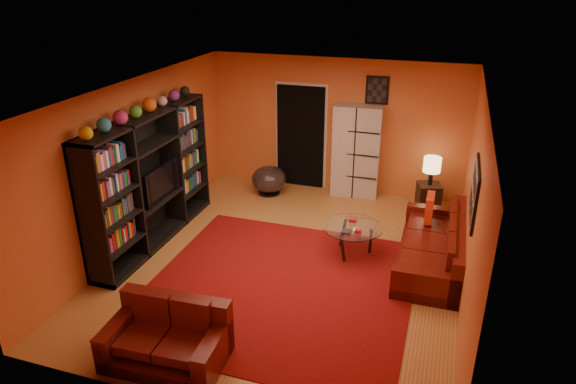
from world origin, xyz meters
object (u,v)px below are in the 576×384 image
(storage_cabinet, at_px, (356,151))
(loveseat, at_px, (169,336))
(table_lamp, at_px, (432,165))
(entertainment_unit, at_px, (151,180))
(bowl_chair, at_px, (269,179))
(side_table, at_px, (428,197))
(sofa, at_px, (437,247))
(coffee_table, at_px, (352,230))
(tv, at_px, (156,182))

(storage_cabinet, bearing_deg, loveseat, -105.87)
(storage_cabinet, xyz_separation_m, table_lamp, (1.43, -0.27, -0.02))
(entertainment_unit, bearing_deg, bowl_chair, 64.09)
(entertainment_unit, relative_size, side_table, 6.00)
(sofa, xyz_separation_m, coffee_table, (-1.27, -0.08, 0.13))
(storage_cabinet, bearing_deg, tv, -138.47)
(tv, xyz_separation_m, bowl_chair, (1.07, 2.25, -0.69))
(coffee_table, relative_size, bowl_chair, 1.35)
(bowl_chair, bearing_deg, coffee_table, -41.72)
(sofa, xyz_separation_m, bowl_chair, (-3.29, 1.72, 0.01))
(tv, relative_size, coffee_table, 1.03)
(table_lamp, bearing_deg, bowl_chair, -175.97)
(sofa, height_order, bowl_chair, sofa)
(bowl_chair, bearing_deg, sofa, -27.55)
(tv, height_order, storage_cabinet, storage_cabinet)
(tv, height_order, coffee_table, tv)
(side_table, relative_size, table_lamp, 0.97)
(coffee_table, bearing_deg, side_table, 63.16)
(sofa, distance_m, table_lamp, 2.03)
(entertainment_unit, height_order, table_lamp, entertainment_unit)
(entertainment_unit, xyz_separation_m, bowl_chair, (1.12, 2.32, -0.75))
(entertainment_unit, relative_size, coffee_table, 3.26)
(bowl_chair, height_order, side_table, bowl_chair)
(entertainment_unit, xyz_separation_m, side_table, (4.16, 2.53, -0.80))
(loveseat, bearing_deg, table_lamp, -29.77)
(entertainment_unit, height_order, side_table, entertainment_unit)
(entertainment_unit, xyz_separation_m, tv, (0.05, 0.07, -0.06))
(entertainment_unit, xyz_separation_m, coffee_table, (3.14, 0.52, -0.63))
(loveseat, height_order, storage_cabinet, storage_cabinet)
(sofa, height_order, loveseat, same)
(sofa, bearing_deg, storage_cabinet, 127.06)
(loveseat, distance_m, side_table, 5.56)
(loveseat, height_order, coffee_table, loveseat)
(tv, bearing_deg, sofa, -83.07)
(storage_cabinet, bearing_deg, coffee_table, -83.81)
(entertainment_unit, bearing_deg, storage_cabinet, 45.70)
(table_lamp, bearing_deg, tv, -149.10)
(entertainment_unit, xyz_separation_m, table_lamp, (4.16, 2.53, -0.18))
(loveseat, bearing_deg, coffee_table, -29.91)
(loveseat, relative_size, coffee_table, 1.48)
(bowl_chair, bearing_deg, tv, -115.56)
(bowl_chair, xyz_separation_m, table_lamp, (3.04, 0.21, 0.57))
(entertainment_unit, bearing_deg, loveseat, -56.03)
(coffee_table, distance_m, bowl_chair, 2.71)
(storage_cabinet, bearing_deg, side_table, -14.73)
(tv, bearing_deg, bowl_chair, -25.56)
(coffee_table, height_order, side_table, side_table)
(tv, bearing_deg, loveseat, -147.59)
(storage_cabinet, bearing_deg, entertainment_unit, -138.28)
(sofa, xyz_separation_m, side_table, (-0.25, 1.93, -0.03))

